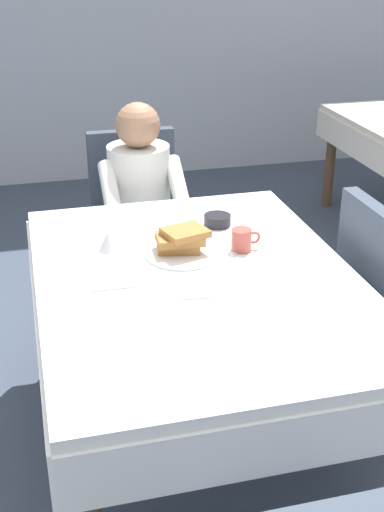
{
  "coord_description": "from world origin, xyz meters",
  "views": [
    {
      "loc": [
        -0.53,
        -2.03,
        1.81
      ],
      "look_at": [
        -0.0,
        0.05,
        0.79
      ],
      "focal_mm": 47.45,
      "sensor_mm": 36.0,
      "label": 1
    }
  ],
  "objects_px": {
    "diner_person": "(141,197)",
    "dining_table_main": "(197,298)",
    "chair_diner": "(136,212)",
    "bowl_butter": "(217,220)",
    "syrup_pitcher": "(108,242)",
    "spoon_near_edge": "(198,298)",
    "fork_left_of_plate": "(133,262)",
    "plate_breakfast": "(183,253)",
    "breakfast_stack": "(181,239)",
    "cup_coffee": "(242,240)",
    "knife_right_of_plate": "(233,251)"
  },
  "relations": [
    {
      "from": "knife_right_of_plate",
      "to": "plate_breakfast",
      "type": "bearing_deg",
      "value": 90.32
    },
    {
      "from": "syrup_pitcher",
      "to": "spoon_near_edge",
      "type": "bearing_deg",
      "value": -62.23
    },
    {
      "from": "plate_breakfast",
      "to": "knife_right_of_plate",
      "type": "distance_m",
      "value": 0.19
    },
    {
      "from": "dining_table_main",
      "to": "diner_person",
      "type": "relative_size",
      "value": 1.36
    },
    {
      "from": "diner_person",
      "to": "fork_left_of_plate",
      "type": "bearing_deg",
      "value": 77.99
    },
    {
      "from": "spoon_near_edge",
      "to": "breakfast_stack",
      "type": "bearing_deg",
      "value": 93.16
    },
    {
      "from": "chair_diner",
      "to": "bowl_butter",
      "type": "xyz_separation_m",
      "value": [
        0.21,
        -0.76,
        0.23
      ]
    },
    {
      "from": "syrup_pitcher",
      "to": "breakfast_stack",
      "type": "bearing_deg",
      "value": -21.1
    },
    {
      "from": "diner_person",
      "to": "cup_coffee",
      "type": "relative_size",
      "value": 9.91
    },
    {
      "from": "knife_right_of_plate",
      "to": "syrup_pitcher",
      "type": "bearing_deg",
      "value": 81.14
    },
    {
      "from": "knife_right_of_plate",
      "to": "spoon_near_edge",
      "type": "bearing_deg",
      "value": 151.49
    },
    {
      "from": "diner_person",
      "to": "dining_table_main",
      "type": "bearing_deg",
      "value": 90.82
    },
    {
      "from": "plate_breakfast",
      "to": "cup_coffee",
      "type": "distance_m",
      "value": 0.23
    },
    {
      "from": "diner_person",
      "to": "plate_breakfast",
      "type": "height_order",
      "value": "diner_person"
    },
    {
      "from": "knife_right_of_plate",
      "to": "spoon_near_edge",
      "type": "relative_size",
      "value": 1.33
    },
    {
      "from": "diner_person",
      "to": "knife_right_of_plate",
      "type": "relative_size",
      "value": 5.6
    },
    {
      "from": "chair_diner",
      "to": "plate_breakfast",
      "type": "relative_size",
      "value": 3.32
    },
    {
      "from": "breakfast_stack",
      "to": "cup_coffee",
      "type": "height_order",
      "value": "breakfast_stack"
    },
    {
      "from": "fork_left_of_plate",
      "to": "spoon_near_edge",
      "type": "relative_size",
      "value": 1.2
    },
    {
      "from": "bowl_butter",
      "to": "spoon_near_edge",
      "type": "xyz_separation_m",
      "value": [
        -0.23,
        -0.58,
        -0.02
      ]
    },
    {
      "from": "dining_table_main",
      "to": "spoon_near_edge",
      "type": "distance_m",
      "value": 0.19
    },
    {
      "from": "breakfast_stack",
      "to": "spoon_near_edge",
      "type": "xyz_separation_m",
      "value": [
        -0.03,
        -0.34,
        -0.06
      ]
    },
    {
      "from": "plate_breakfast",
      "to": "syrup_pitcher",
      "type": "bearing_deg",
      "value": 158.6
    },
    {
      "from": "chair_diner",
      "to": "plate_breakfast",
      "type": "height_order",
      "value": "chair_diner"
    },
    {
      "from": "cup_coffee",
      "to": "spoon_near_edge",
      "type": "relative_size",
      "value": 0.75
    },
    {
      "from": "diner_person",
      "to": "cup_coffee",
      "type": "xyz_separation_m",
      "value": [
        0.23,
        -0.86,
        0.11
      ]
    },
    {
      "from": "cup_coffee",
      "to": "fork_left_of_plate",
      "type": "bearing_deg",
      "value": -179.52
    },
    {
      "from": "chair_diner",
      "to": "bowl_butter",
      "type": "distance_m",
      "value": 0.82
    },
    {
      "from": "breakfast_stack",
      "to": "fork_left_of_plate",
      "type": "distance_m",
      "value": 0.2
    },
    {
      "from": "cup_coffee",
      "to": "diner_person",
      "type": "bearing_deg",
      "value": 105.06
    },
    {
      "from": "dining_table_main",
      "to": "spoon_near_edge",
      "type": "height_order",
      "value": "spoon_near_edge"
    },
    {
      "from": "bowl_butter",
      "to": "diner_person",
      "type": "bearing_deg",
      "value": 109.22
    },
    {
      "from": "spoon_near_edge",
      "to": "diner_person",
      "type": "bearing_deg",
      "value": 96.34
    },
    {
      "from": "cup_coffee",
      "to": "bowl_butter",
      "type": "relative_size",
      "value": 1.03
    },
    {
      "from": "chair_diner",
      "to": "cup_coffee",
      "type": "relative_size",
      "value": 8.23
    },
    {
      "from": "dining_table_main",
      "to": "fork_left_of_plate",
      "type": "distance_m",
      "value": 0.27
    },
    {
      "from": "cup_coffee",
      "to": "knife_right_of_plate",
      "type": "height_order",
      "value": "cup_coffee"
    },
    {
      "from": "fork_left_of_plate",
      "to": "knife_right_of_plate",
      "type": "bearing_deg",
      "value": -92.45
    },
    {
      "from": "chair_diner",
      "to": "breakfast_stack",
      "type": "xyz_separation_m",
      "value": [
        0.0,
        -0.99,
        0.27
      ]
    },
    {
      "from": "fork_left_of_plate",
      "to": "knife_right_of_plate",
      "type": "xyz_separation_m",
      "value": [
        0.38,
        -0.0,
        0.0
      ]
    },
    {
      "from": "plate_breakfast",
      "to": "spoon_near_edge",
      "type": "xyz_separation_m",
      "value": [
        -0.03,
        -0.34,
        -0.01
      ]
    },
    {
      "from": "chair_diner",
      "to": "breakfast_stack",
      "type": "bearing_deg",
      "value": 90.12
    },
    {
      "from": "fork_left_of_plate",
      "to": "spoon_near_edge",
      "type": "height_order",
      "value": "same"
    },
    {
      "from": "diner_person",
      "to": "bowl_butter",
      "type": "height_order",
      "value": "diner_person"
    },
    {
      "from": "bowl_butter",
      "to": "syrup_pitcher",
      "type": "distance_m",
      "value": 0.48
    },
    {
      "from": "diner_person",
      "to": "spoon_near_edge",
      "type": "bearing_deg",
      "value": 88.84
    },
    {
      "from": "dining_table_main",
      "to": "chair_diner",
      "type": "distance_m",
      "value": 1.18
    },
    {
      "from": "cup_coffee",
      "to": "breakfast_stack",
      "type": "bearing_deg",
      "value": 174.98
    },
    {
      "from": "breakfast_stack",
      "to": "knife_right_of_plate",
      "type": "xyz_separation_m",
      "value": [
        0.2,
        -0.02,
        -0.06
      ]
    },
    {
      "from": "dining_table_main",
      "to": "plate_breakfast",
      "type": "relative_size",
      "value": 5.44
    }
  ]
}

